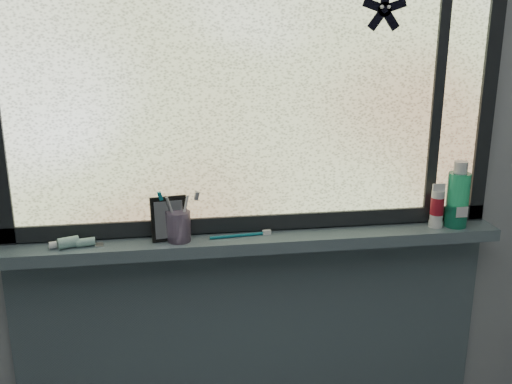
{
  "coord_description": "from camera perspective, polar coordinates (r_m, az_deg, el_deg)",
  "views": [
    {
      "loc": [
        -0.27,
        -0.48,
        1.67
      ],
      "look_at": [
        -0.03,
        1.05,
        1.22
      ],
      "focal_mm": 40.0,
      "sensor_mm": 36.0,
      "label": 1
    }
  ],
  "objects": [
    {
      "name": "frame_bottom",
      "position": [
        1.88,
        -0.11,
        -3.02
      ],
      "size": [
        1.6,
        0.03,
        0.05
      ],
      "primitive_type": "cube",
      "color": "black",
      "rests_on": "windowsill"
    },
    {
      "name": "frame_right",
      "position": [
        2.05,
        22.33,
        11.12
      ],
      "size": [
        0.05,
        0.03,
        1.1
      ],
      "primitive_type": "cube",
      "color": "black",
      "rests_on": "wall_back"
    },
    {
      "name": "toothbrush_cup",
      "position": [
        1.8,
        -7.72,
        -3.43
      ],
      "size": [
        0.08,
        0.08,
        0.1
      ],
      "primitive_type": "cylinder",
      "rotation": [
        0.0,
        0.0,
        0.08
      ],
      "color": "#B190BF",
      "rests_on": "windowsill"
    },
    {
      "name": "toothbrush_lying",
      "position": [
        1.83,
        -1.92,
        -4.31
      ],
      "size": [
        0.22,
        0.04,
        0.01
      ],
      "primitive_type": null,
      "rotation": [
        0.0,
        0.0,
        0.1
      ],
      "color": "#0D6C7C",
      "rests_on": "windowsill"
    },
    {
      "name": "vanity_mirror",
      "position": [
        1.81,
        -8.69,
        -2.63
      ],
      "size": [
        0.12,
        0.07,
        0.14
      ],
      "primitive_type": "cube",
      "rotation": [
        0.0,
        0.0,
        0.16
      ],
      "color": "black",
      "rests_on": "windowsill"
    },
    {
      "name": "windowsill",
      "position": [
        1.85,
        0.11,
        -4.96
      ],
      "size": [
        1.62,
        0.14,
        0.04
      ],
      "primitive_type": "cube",
      "color": "#4F616A",
      "rests_on": "wall_back"
    },
    {
      "name": "sill_apron",
      "position": [
        2.14,
        -0.14,
        -17.24
      ],
      "size": [
        1.62,
        0.02,
        0.98
      ],
      "primitive_type": "cube",
      "color": "#4F616A",
      "rests_on": "floor"
    },
    {
      "name": "toothpaste_tube",
      "position": [
        1.83,
        -17.63,
        -4.79
      ],
      "size": [
        0.2,
        0.1,
        0.03
      ],
      "primitive_type": null,
      "rotation": [
        0.0,
        0.0,
        0.31
      ],
      "color": "silver",
      "rests_on": "windowsill"
    },
    {
      "name": "mouthwash_bottle",
      "position": [
        2.01,
        19.55,
        -0.22
      ],
      "size": [
        0.09,
        0.09,
        0.18
      ],
      "primitive_type": "cylinder",
      "rotation": [
        0.0,
        0.0,
        0.19
      ],
      "color": "#22B081",
      "rests_on": "windowsill"
    },
    {
      "name": "window_pane",
      "position": [
        1.78,
        -0.14,
        11.73
      ],
      "size": [
        1.5,
        0.01,
        1.0
      ],
      "primitive_type": "cube",
      "color": "silver",
      "rests_on": "wall_back"
    },
    {
      "name": "wall_back",
      "position": [
        1.85,
        -0.24,
        3.11
      ],
      "size": [
        3.0,
        0.01,
        2.5
      ],
      "primitive_type": "cube",
      "color": "#9EA3A8",
      "rests_on": "ground"
    },
    {
      "name": "starfish_sticker",
      "position": [
        1.87,
        12.72,
        17.39
      ],
      "size": [
        0.15,
        0.02,
        0.15
      ],
      "primitive_type": null,
      "color": "black",
      "rests_on": "window_pane"
    },
    {
      "name": "cream_tube",
      "position": [
        2.0,
        17.68,
        -1.15
      ],
      "size": [
        0.05,
        0.05,
        0.11
      ],
      "primitive_type": "cylinder",
      "rotation": [
        0.0,
        0.0,
        0.11
      ],
      "color": "silver",
      "rests_on": "windowsill"
    },
    {
      "name": "frame_mullion",
      "position": [
        1.96,
        17.85,
        11.38
      ],
      "size": [
        0.03,
        0.03,
        1.0
      ],
      "primitive_type": "cube",
      "color": "black",
      "rests_on": "wall_back"
    }
  ]
}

